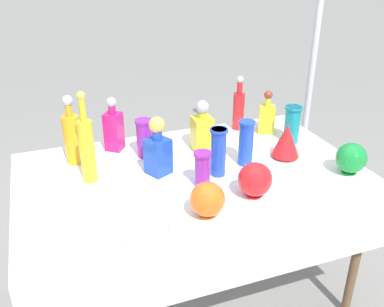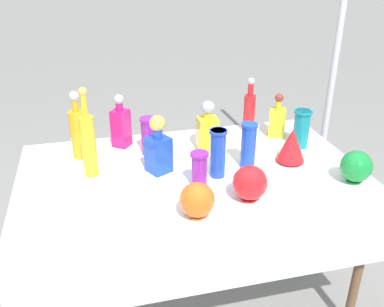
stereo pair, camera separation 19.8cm
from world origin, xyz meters
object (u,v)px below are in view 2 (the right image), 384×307
(square_decanter_3, at_px, (121,125))
(slender_vase_3, at_px, (199,169))
(slender_vase_1, at_px, (218,152))
(square_decanter_1, at_px, (277,120))
(tall_bottle_2, at_px, (249,110))
(slender_vase_2, at_px, (149,135))
(slender_vase_0, at_px, (301,128))
(round_bowl_0, at_px, (250,183))
(round_bowl_1, at_px, (356,166))
(canopy_pole, at_px, (334,65))
(tall_bottle_1, at_px, (79,131))
(round_bowl_2, at_px, (197,200))
(tall_bottle_0, at_px, (88,142))
(slender_vase_4, at_px, (248,144))
(fluted_vase_0, at_px, (292,145))
(square_decanter_2, at_px, (158,148))
(square_decanter_0, at_px, (208,130))

(square_decanter_3, xyz_separation_m, slender_vase_3, (0.29, -0.51, -0.03))
(slender_vase_1, bearing_deg, square_decanter_1, 38.70)
(tall_bottle_2, distance_m, slender_vase_2, 0.62)
(square_decanter_1, bearing_deg, slender_vase_0, -69.78)
(square_decanter_1, bearing_deg, slender_vase_1, -141.30)
(slender_vase_0, bearing_deg, square_decanter_3, 165.41)
(round_bowl_0, height_order, round_bowl_1, round_bowl_0)
(square_decanter_1, relative_size, canopy_pole, 0.10)
(square_decanter_1, bearing_deg, round_bowl_0, -122.95)
(tall_bottle_1, relative_size, round_bowl_2, 2.34)
(tall_bottle_2, bearing_deg, tall_bottle_0, -160.77)
(square_decanter_1, relative_size, slender_vase_4, 1.10)
(fluted_vase_0, distance_m, round_bowl_0, 0.43)
(slender_vase_0, height_order, slender_vase_3, slender_vase_0)
(square_decanter_1, height_order, round_bowl_2, square_decanter_1)
(slender_vase_2, distance_m, fluted_vase_0, 0.71)
(slender_vase_1, relative_size, fluted_vase_0, 1.30)
(fluted_vase_0, bearing_deg, canopy_pole, 49.11)
(slender_vase_0, xyz_separation_m, slender_vase_3, (-0.63, -0.27, -0.02))
(round_bowl_0, bearing_deg, square_decanter_1, 57.05)
(tall_bottle_1, height_order, square_decanter_3, tall_bottle_1)
(slender_vase_1, height_order, fluted_vase_0, slender_vase_1)
(slender_vase_3, distance_m, round_bowl_2, 0.23)
(fluted_vase_0, bearing_deg, round_bowl_1, -52.34)
(slender_vase_4, height_order, round_bowl_0, slender_vase_4)
(square_decanter_3, relative_size, round_bowl_1, 1.88)
(round_bowl_1, bearing_deg, slender_vase_2, 149.29)
(square_decanter_1, relative_size, round_bowl_1, 1.62)
(square_decanter_2, relative_size, slender_vase_4, 1.26)
(tall_bottle_0, distance_m, tall_bottle_2, 0.95)
(square_decanter_3, bearing_deg, round_bowl_2, -73.10)
(slender_vase_4, xyz_separation_m, round_bowl_1, (0.42, -0.26, -0.04))
(slender_vase_1, bearing_deg, square_decanter_3, 132.32)
(slender_vase_2, bearing_deg, square_decanter_1, 4.80)
(square_decanter_0, distance_m, slender_vase_4, 0.26)
(slender_vase_0, xyz_separation_m, round_bowl_0, (-0.45, -0.43, -0.03))
(slender_vase_0, bearing_deg, round_bowl_1, -80.48)
(slender_vase_0, bearing_deg, slender_vase_2, 172.37)
(square_decanter_0, relative_size, round_bowl_0, 1.75)
(square_decanter_1, xyz_separation_m, slender_vase_2, (-0.73, -0.06, 0.01))
(square_decanter_1, distance_m, square_decanter_3, 0.86)
(slender_vase_2, xyz_separation_m, fluted_vase_0, (0.66, -0.26, -0.01))
(tall_bottle_2, height_order, round_bowl_0, tall_bottle_2)
(tall_bottle_1, relative_size, canopy_pole, 0.14)
(tall_bottle_2, height_order, canopy_pole, canopy_pole)
(round_bowl_1, relative_size, round_bowl_2, 1.02)
(round_bowl_1, bearing_deg, square_decanter_3, 146.90)
(slender_vase_4, bearing_deg, round_bowl_2, -134.26)
(square_decanter_0, distance_m, canopy_pole, 1.14)
(square_decanter_2, height_order, round_bowl_2, square_decanter_2)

